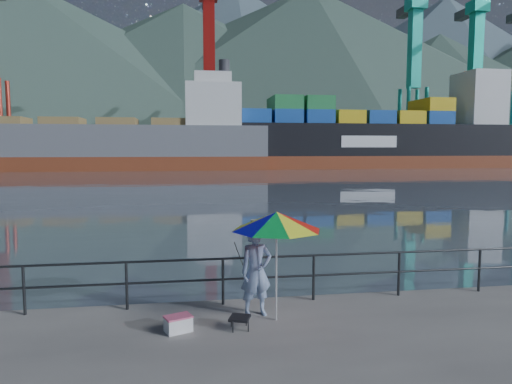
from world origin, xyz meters
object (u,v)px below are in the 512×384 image
beach_umbrella (277,221)px  cooler_bag (178,324)px  bulk_carrier (131,143)px  container_ship (367,135)px  fisherman (256,271)px

beach_umbrella → cooler_bag: (-1.88, -0.28, -1.82)m
cooler_bag → bulk_carrier: (-8.81, 69.44, 4.04)m
beach_umbrella → cooler_bag: bearing=-171.5°
beach_umbrella → cooler_bag: beach_umbrella is taller
beach_umbrella → container_ship: (31.27, 72.01, 3.86)m
beach_umbrella → container_ship: bearing=66.5°
beach_umbrella → cooler_bag: size_ratio=4.66×
fisherman → bulk_carrier: bearing=87.2°
cooler_bag → container_ship: 79.73m
fisherman → cooler_bag: bearing=-169.7°
bulk_carrier → container_ship: size_ratio=0.77×
fisherman → cooler_bag: size_ratio=3.91×
bulk_carrier → fisherman: bearing=-81.4°
fisherman → cooler_bag: (-1.54, -0.61, -0.76)m
beach_umbrella → container_ship: size_ratio=0.03×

